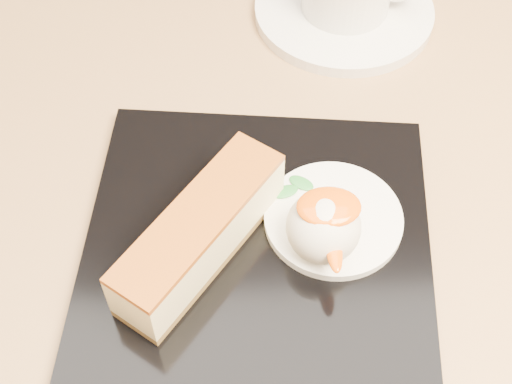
{
  "coord_description": "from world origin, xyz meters",
  "views": [
    {
      "loc": [
        0.04,
        -0.28,
        1.12
      ],
      "look_at": [
        0.05,
        -0.02,
        0.76
      ],
      "focal_mm": 50.0,
      "sensor_mm": 36.0,
      "label": 1
    }
  ],
  "objects_px": {
    "cheesecake": "(200,234)",
    "ice_cream_scoop": "(323,227)",
    "table": "(200,310)",
    "saucer": "(344,11)",
    "dessert_plate": "(257,248)"
  },
  "relations": [
    {
      "from": "cheesecake",
      "to": "ice_cream_scoop",
      "type": "relative_size",
      "value": 2.73
    },
    {
      "from": "table",
      "to": "saucer",
      "type": "bearing_deg",
      "value": 55.69
    },
    {
      "from": "cheesecake",
      "to": "ice_cream_scoop",
      "type": "distance_m",
      "value": 0.08
    },
    {
      "from": "ice_cream_scoop",
      "to": "saucer",
      "type": "xyz_separation_m",
      "value": [
        0.04,
        0.24,
        -0.03
      ]
    },
    {
      "from": "ice_cream_scoop",
      "to": "cheesecake",
      "type": "bearing_deg",
      "value": 180.0
    },
    {
      "from": "table",
      "to": "dessert_plate",
      "type": "xyz_separation_m",
      "value": [
        0.05,
        -0.04,
        0.16
      ]
    },
    {
      "from": "saucer",
      "to": "cheesecake",
      "type": "bearing_deg",
      "value": -116.52
    },
    {
      "from": "dessert_plate",
      "to": "cheesecake",
      "type": "height_order",
      "value": "cheesecake"
    },
    {
      "from": "table",
      "to": "cheesecake",
      "type": "distance_m",
      "value": 0.19
    },
    {
      "from": "dessert_plate",
      "to": "ice_cream_scoop",
      "type": "distance_m",
      "value": 0.05
    },
    {
      "from": "table",
      "to": "dessert_plate",
      "type": "relative_size",
      "value": 3.64
    },
    {
      "from": "dessert_plate",
      "to": "cheesecake",
      "type": "xyz_separation_m",
      "value": [
        -0.04,
        -0.01,
        0.03
      ]
    },
    {
      "from": "cheesecake",
      "to": "saucer",
      "type": "relative_size",
      "value": 0.84
    },
    {
      "from": "table",
      "to": "ice_cream_scoop",
      "type": "distance_m",
      "value": 0.21
    },
    {
      "from": "dessert_plate",
      "to": "cheesecake",
      "type": "bearing_deg",
      "value": -171.87
    }
  ]
}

